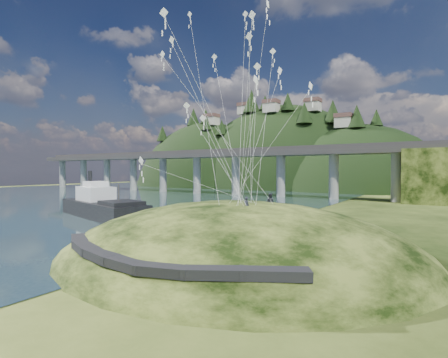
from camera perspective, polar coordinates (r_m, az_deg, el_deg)
The scene contains 10 objects.
ground at distance 37.00m, azimuth -10.45°, elevation -11.02°, with size 320.00×320.00×0.00m, color black.
water at distance 112.15m, azimuth -27.32°, elevation -2.77°, with size 240.00×240.00×0.00m, color #2B474F.
grass_hill at distance 34.30m, azimuth 2.15°, elevation -14.59°, with size 36.00×32.00×13.00m.
footpath at distance 24.66m, azimuth -13.17°, elevation -12.42°, with size 22.29×5.84×0.83m.
bridge at distance 109.23m, azimuth 4.46°, elevation 2.37°, with size 160.00×11.00×15.00m.
far_ridge at distance 164.27m, azimuth 7.66°, elevation -3.93°, with size 153.00×70.00×94.50m.
work_barge at distance 62.77m, azimuth -19.32°, elevation -4.12°, with size 23.22×12.09×7.84m.
wooden_dock at distance 44.60m, azimuth -11.46°, elevation -8.36°, with size 12.59×2.03×0.90m.
kite_flyers at distance 33.23m, azimuth 6.70°, elevation -2.43°, with size 0.95×5.01×1.76m.
kite_swarm at distance 36.76m, azimuth -0.34°, elevation 18.53°, with size 18.07×15.31×20.04m.
Camera 1 is at (24.55, -26.51, 7.99)m, focal length 28.00 mm.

